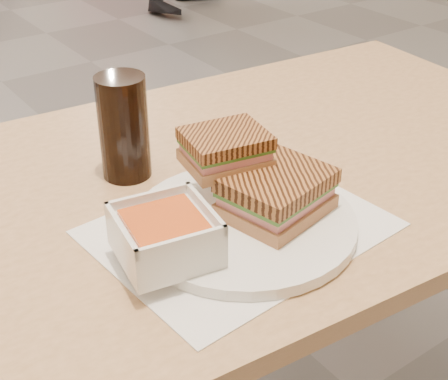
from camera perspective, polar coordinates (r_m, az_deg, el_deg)
main_table at (r=1.06m, az=1.37°, el=-3.25°), size 1.25×0.80×0.75m
tray_liner at (r=0.86m, az=1.40°, el=-3.38°), size 0.38×0.31×0.00m
plate at (r=0.85m, az=1.74°, el=-2.91°), size 0.30×0.30×0.02m
soup_bowl at (r=0.77m, az=-5.18°, el=-4.16°), size 0.13×0.13×0.06m
panini_lower at (r=0.85m, az=4.64°, el=-0.29°), size 0.15×0.14×0.06m
panini_upper at (r=0.86m, az=0.13°, el=3.64°), size 0.12×0.11×0.05m
cola_glass at (r=0.96m, az=-8.83°, el=5.47°), size 0.07×0.07×0.16m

